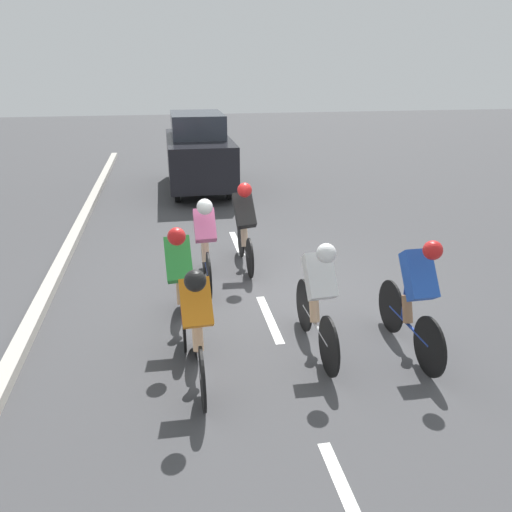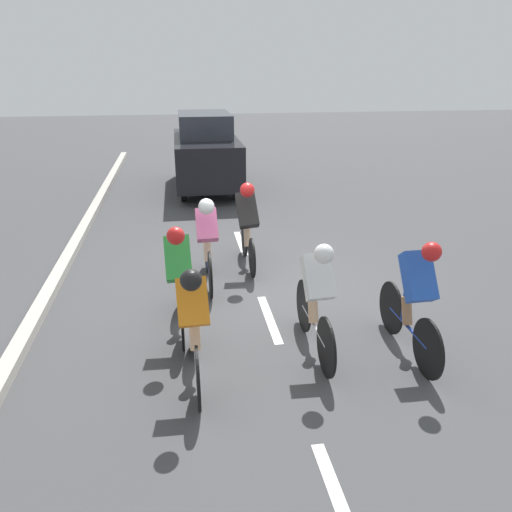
% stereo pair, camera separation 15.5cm
% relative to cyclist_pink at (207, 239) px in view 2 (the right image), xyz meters
% --- Properties ---
extents(ground_plane, '(60.00, 60.00, 0.00)m').
position_rel_cyclist_pink_xyz_m(ground_plane, '(-0.76, 0.35, -0.79)').
color(ground_plane, '#424244').
extents(lane_stripe_near, '(0.12, 1.40, 0.01)m').
position_rel_cyclist_pink_xyz_m(lane_stripe_near, '(-0.76, 4.45, -0.78)').
color(lane_stripe_near, white).
rests_on(lane_stripe_near, ground).
extents(lane_stripe_mid, '(0.12, 1.40, 0.01)m').
position_rel_cyclist_pink_xyz_m(lane_stripe_mid, '(-0.76, 1.25, -0.78)').
color(lane_stripe_mid, white).
rests_on(lane_stripe_mid, ground).
extents(lane_stripe_far, '(0.12, 1.40, 0.01)m').
position_rel_cyclist_pink_xyz_m(lane_stripe_far, '(-0.76, -1.95, -0.78)').
color(lane_stripe_far, white).
rests_on(lane_stripe_far, ground).
extents(curb, '(0.20, 27.85, 0.14)m').
position_rel_cyclist_pink_xyz_m(curb, '(2.44, 1.25, -0.72)').
color(curb, '#B7B2A8').
rests_on(curb, ground).
extents(cyclist_pink, '(0.33, 1.71, 1.50)m').
position_rel_cyclist_pink_xyz_m(cyclist_pink, '(0.00, 0.00, 0.00)').
color(cyclist_pink, black).
rests_on(cyclist_pink, ground).
extents(cyclist_white, '(0.34, 1.74, 1.51)m').
position_rel_cyclist_pink_xyz_m(cyclist_white, '(-1.14, 2.20, -0.00)').
color(cyclist_white, black).
rests_on(cyclist_white, ground).
extents(cyclist_black, '(0.37, 1.65, 1.56)m').
position_rel_cyclist_pink_xyz_m(cyclist_black, '(-0.72, -0.66, 0.05)').
color(cyclist_black, black).
rests_on(cyclist_black, ground).
extents(cyclist_green, '(0.34, 1.68, 1.53)m').
position_rel_cyclist_pink_xyz_m(cyclist_green, '(0.44, 1.41, 0.01)').
color(cyclist_green, black).
rests_on(cyclist_green, ground).
extents(cyclist_blue, '(0.32, 1.72, 1.55)m').
position_rel_cyclist_pink_xyz_m(cyclist_blue, '(-2.26, 2.42, 0.02)').
color(cyclist_blue, black).
rests_on(cyclist_blue, ground).
extents(cyclist_orange, '(0.34, 1.66, 1.46)m').
position_rel_cyclist_pink_xyz_m(cyclist_orange, '(0.31, 2.59, -0.02)').
color(cyclist_orange, black).
rests_on(cyclist_orange, ground).
extents(support_car, '(1.70, 4.09, 2.08)m').
position_rel_cyclist_pink_xyz_m(support_car, '(-0.39, -6.72, 0.26)').
color(support_car, black).
rests_on(support_car, ground).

